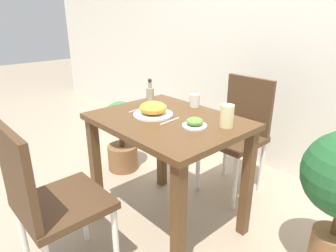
{
  "coord_description": "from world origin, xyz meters",
  "views": [
    {
      "loc": [
        1.27,
        -1.16,
        1.38
      ],
      "look_at": [
        0.0,
        0.0,
        0.72
      ],
      "focal_mm": 32.0,
      "sensor_mm": 36.0,
      "label": 1
    }
  ],
  "objects": [
    {
      "name": "ground_plane",
      "position": [
        0.0,
        0.0,
        0.0
      ],
      "size": [
        16.0,
        16.0,
        0.0
      ],
      "primitive_type": "plane",
      "color": "tan"
    },
    {
      "name": "wall_back",
      "position": [
        0.0,
        1.28,
        1.3
      ],
      "size": [
        8.0,
        0.05,
        2.6
      ],
      "color": "silver",
      "rests_on": "ground_plane"
    },
    {
      "name": "dining_table",
      "position": [
        0.0,
        0.0,
        0.63
      ],
      "size": [
        0.91,
        0.7,
        0.77
      ],
      "color": "brown",
      "rests_on": "ground_plane"
    },
    {
      "name": "chair_near",
      "position": [
        -0.05,
        -0.76,
        0.52
      ],
      "size": [
        0.42,
        0.42,
        0.92
      ],
      "rotation": [
        0.0,
        0.0,
        3.14
      ],
      "color": "#4C331E",
      "rests_on": "ground_plane"
    },
    {
      "name": "chair_far",
      "position": [
        0.03,
        0.73,
        0.52
      ],
      "size": [
        0.42,
        0.42,
        0.92
      ],
      "color": "#4C331E",
      "rests_on": "ground_plane"
    },
    {
      "name": "food_plate",
      "position": [
        -0.11,
        -0.03,
        0.81
      ],
      "size": [
        0.25,
        0.25,
        0.09
      ],
      "color": "white",
      "rests_on": "dining_table"
    },
    {
      "name": "side_plate",
      "position": [
        0.21,
        0.01,
        0.8
      ],
      "size": [
        0.14,
        0.14,
        0.05
      ],
      "color": "white",
      "rests_on": "dining_table"
    },
    {
      "name": "drink_cup",
      "position": [
        -0.06,
        0.3,
        0.82
      ],
      "size": [
        0.07,
        0.07,
        0.09
      ],
      "color": "silver",
      "rests_on": "dining_table"
    },
    {
      "name": "juice_glass",
      "position": [
        0.33,
        0.15,
        0.84
      ],
      "size": [
        0.08,
        0.08,
        0.13
      ],
      "color": "beige",
      "rests_on": "dining_table"
    },
    {
      "name": "sauce_bottle",
      "position": [
        -0.26,
        0.07,
        0.85
      ],
      "size": [
        0.05,
        0.05,
        0.2
      ],
      "color": "gray",
      "rests_on": "dining_table"
    },
    {
      "name": "fork_utensil",
      "position": [
        -0.26,
        -0.03,
        0.78
      ],
      "size": [
        0.03,
        0.17,
        0.0
      ],
      "rotation": [
        0.0,
        0.0,
        1.71
      ],
      "color": "silver",
      "rests_on": "dining_table"
    },
    {
      "name": "spoon_utensil",
      "position": [
        0.05,
        -0.03,
        0.78
      ],
      "size": [
        0.02,
        0.16,
        0.0
      ],
      "rotation": [
        0.0,
        0.0,
        1.65
      ],
      "color": "silver",
      "rests_on": "dining_table"
    },
    {
      "name": "potted_plant_left",
      "position": [
        -0.86,
        0.22,
        0.36
      ],
      "size": [
        0.32,
        0.32,
        0.65
      ],
      "color": "brown",
      "rests_on": "ground_plane"
    }
  ]
}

